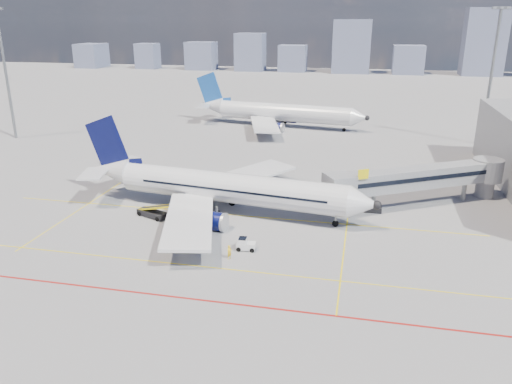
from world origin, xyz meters
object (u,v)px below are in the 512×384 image
cargo_dolly (191,235)px  belt_loader (153,212)px  second_aircraft (277,112)px  ramp_worker (229,252)px  main_aircraft (219,187)px  baggage_tug (245,244)px

cargo_dolly → belt_loader: belt_loader is taller
second_aircraft → ramp_worker: bearing=-75.5°
main_aircraft → baggage_tug: main_aircraft is taller
cargo_dolly → belt_loader: bearing=163.6°
main_aircraft → belt_loader: (-7.45, -3.83, -2.60)m
main_aircraft → baggage_tug: 12.24m
cargo_dolly → belt_loader: (-7.09, 6.22, -0.35)m
second_aircraft → cargo_dolly: 64.31m
belt_loader → ramp_worker: size_ratio=3.90×
main_aircraft → ramp_worker: bearing=-62.0°
main_aircraft → second_aircraft: 54.24m
belt_loader → second_aircraft: bearing=107.8°
main_aircraft → ramp_worker: 13.88m
main_aircraft → cargo_dolly: bearing=-84.4°
main_aircraft → ramp_worker: main_aircraft is taller
second_aircraft → ramp_worker: size_ratio=26.95×
baggage_tug → ramp_worker: 2.60m
ramp_worker → cargo_dolly: bearing=95.7°
belt_loader → baggage_tug: bearing=-3.5°
main_aircraft → baggage_tug: bearing=-53.2°
baggage_tug → belt_loader: size_ratio=0.35×
cargo_dolly → baggage_tug: bearing=21.1°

